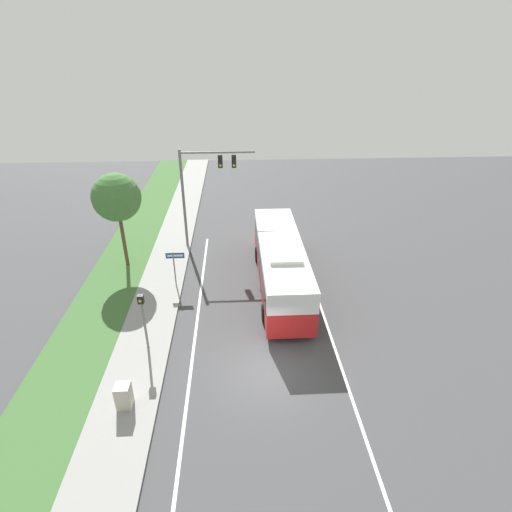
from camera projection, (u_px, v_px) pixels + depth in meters
ground_plane at (267, 372)px, 18.84m from camera, size 80.00×80.00×0.00m
sidewalk at (134, 377)px, 18.52m from camera, size 2.80×80.00×0.12m
grass_verge at (64, 379)px, 18.37m from camera, size 3.60×80.00×0.10m
lane_divider_near at (190, 375)px, 18.67m from camera, size 0.14×30.00×0.01m
lane_divider_far at (342, 369)px, 19.01m from camera, size 0.14×30.00×0.01m
bus at (280, 261)px, 24.78m from camera, size 2.78×11.48×3.32m
signal_gantry at (202, 181)px, 28.42m from camera, size 5.31×0.41×7.41m
pedestrian_signal at (143, 313)px, 19.31m from camera, size 0.28×0.34×3.23m
street_sign at (175, 263)px, 24.80m from camera, size 1.15×0.08×2.49m
utility_cabinet at (124, 396)px, 16.67m from camera, size 0.63×0.60×1.14m
roadside_tree at (116, 198)px, 25.70m from camera, size 3.14×3.14×6.51m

